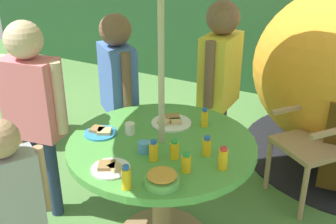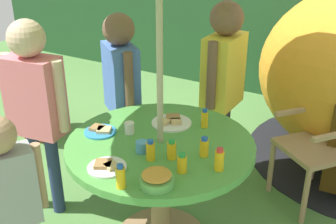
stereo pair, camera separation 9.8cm
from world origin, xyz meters
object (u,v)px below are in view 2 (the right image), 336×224
at_px(wooden_chair, 326,137).
at_px(child_in_grey_shirt, 7,189).
at_px(garden_table, 161,166).
at_px(potted_plant, 36,96).
at_px(child_in_pink_shirt, 35,96).
at_px(plate_mid_right, 100,131).
at_px(cup_near, 129,128).
at_px(child_in_blue_shirt, 121,79).
at_px(juice_bottle_center_back, 219,160).
at_px(juice_bottle_near_left, 172,150).
at_px(juice_bottle_far_right, 204,147).
at_px(juice_bottle_center_front, 182,163).
at_px(snack_bowl, 157,179).
at_px(plate_front_edge, 172,122).
at_px(juice_bottle_mid_left, 205,119).
at_px(juice_bottle_near_right, 151,151).
at_px(plate_back_edge, 107,166).
at_px(child_in_yellow_shirt, 224,72).
at_px(cup_far, 142,147).
at_px(juice_bottle_far_left, 121,177).

height_order(wooden_chair, child_in_grey_shirt, child_in_grey_shirt).
bearing_deg(garden_table, wooden_chair, 51.66).
height_order(potted_plant, child_in_pink_shirt, child_in_pink_shirt).
distance_m(child_in_grey_shirt, plate_mid_right, 0.67).
height_order(child_in_pink_shirt, cup_near, child_in_pink_shirt).
relative_size(wooden_chair, child_in_blue_shirt, 0.68).
bearing_deg(juice_bottle_center_back, juice_bottle_near_left, -174.84).
relative_size(child_in_pink_shirt, child_in_grey_shirt, 1.26).
height_order(child_in_pink_shirt, juice_bottle_far_right, child_in_pink_shirt).
bearing_deg(child_in_grey_shirt, child_in_pink_shirt, 65.29).
bearing_deg(juice_bottle_center_front, snack_bowl, -106.66).
bearing_deg(plate_front_edge, snack_bowl, -66.29).
height_order(juice_bottle_far_right, juice_bottle_mid_left, juice_bottle_mid_left).
bearing_deg(juice_bottle_near_right, plate_mid_right, 165.63).
bearing_deg(snack_bowl, cup_near, 138.59).
bearing_deg(wooden_chair, plate_back_edge, -84.08).
relative_size(potted_plant, child_in_pink_shirt, 0.53).
bearing_deg(child_in_yellow_shirt, potted_plant, -81.96).
distance_m(child_in_pink_shirt, juice_bottle_near_right, 0.94).
distance_m(snack_bowl, juice_bottle_center_back, 0.35).
bearing_deg(wooden_chair, juice_bottle_near_left, -81.11).
height_order(plate_mid_right, cup_far, cup_far).
bearing_deg(plate_mid_right, garden_table, 13.00).
distance_m(juice_bottle_center_back, cup_far, 0.45).
xyz_separation_m(child_in_yellow_shirt, snack_bowl, (0.20, -1.27, -0.14)).
bearing_deg(juice_bottle_near_left, cup_far, -172.13).
distance_m(juice_bottle_far_left, juice_bottle_far_right, 0.52).
relative_size(plate_back_edge, juice_bottle_near_left, 1.85).
distance_m(garden_table, plate_mid_right, 0.43).
height_order(juice_bottle_center_front, cup_near, juice_bottle_center_front).
relative_size(wooden_chair, juice_bottle_far_right, 7.96).
relative_size(juice_bottle_near_left, juice_bottle_far_right, 0.97).
height_order(juice_bottle_near_left, juice_bottle_near_right, juice_bottle_near_right).
relative_size(snack_bowl, juice_bottle_center_back, 1.36).
xyz_separation_m(child_in_grey_shirt, snack_bowl, (0.66, 0.36, 0.07)).
height_order(snack_bowl, plate_mid_right, snack_bowl).
bearing_deg(cup_near, juice_bottle_mid_left, 40.87).
bearing_deg(plate_back_edge, plate_front_edge, 87.15).
xyz_separation_m(juice_bottle_far_right, juice_bottle_center_front, (-0.03, -0.20, -0.00)).
bearing_deg(wooden_chair, child_in_blue_shirt, -121.65).
bearing_deg(plate_front_edge, juice_bottle_near_right, -74.59).
relative_size(child_in_grey_shirt, juice_bottle_center_front, 10.04).
bearing_deg(plate_front_edge, cup_far, -84.98).
xyz_separation_m(juice_bottle_far_left, cup_near, (-0.29, 0.49, -0.02)).
relative_size(juice_bottle_far_right, cup_far, 1.62).
bearing_deg(cup_far, potted_plant, 155.13).
xyz_separation_m(child_in_grey_shirt, juice_bottle_far_right, (0.74, 0.74, 0.09)).
xyz_separation_m(plate_mid_right, juice_bottle_near_left, (0.53, -0.04, 0.04)).
height_order(child_in_blue_shirt, cup_far, child_in_blue_shirt).
relative_size(garden_table, juice_bottle_near_right, 9.31).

